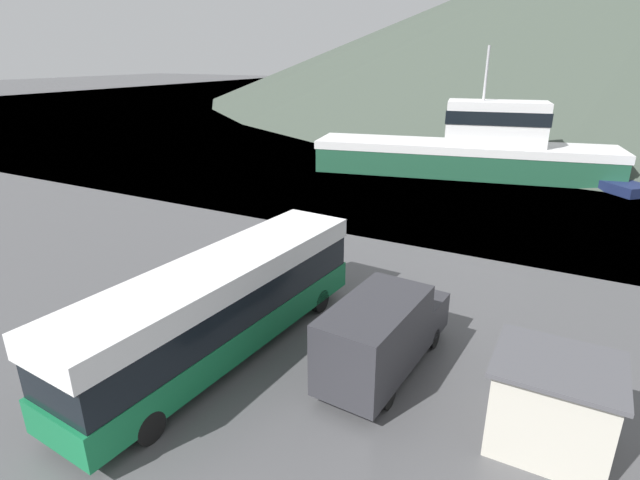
{
  "coord_description": "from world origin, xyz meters",
  "views": [
    {
      "loc": [
        7.0,
        -3.49,
        9.36
      ],
      "look_at": [
        -2.4,
        13.85,
        2.0
      ],
      "focal_mm": 28.0,
      "sensor_mm": 36.0,
      "label": 1
    }
  ],
  "objects_px": {
    "delivery_van": "(383,332)",
    "dock_kiosk": "(552,404)",
    "fishing_boat": "(469,148)",
    "storage_bin": "(152,303)",
    "tour_bus": "(222,303)",
    "small_boat": "(604,182)"
  },
  "relations": [
    {
      "from": "delivery_van",
      "to": "dock_kiosk",
      "type": "xyz_separation_m",
      "value": [
        4.88,
        -0.98,
        -0.12
      ]
    },
    {
      "from": "fishing_boat",
      "to": "storage_bin",
      "type": "bearing_deg",
      "value": 158.88
    },
    {
      "from": "dock_kiosk",
      "to": "delivery_van",
      "type": "bearing_deg",
      "value": 168.6
    },
    {
      "from": "dock_kiosk",
      "to": "tour_bus",
      "type": "bearing_deg",
      "value": -176.81
    },
    {
      "from": "small_boat",
      "to": "fishing_boat",
      "type": "bearing_deg",
      "value": 139.68
    },
    {
      "from": "tour_bus",
      "to": "storage_bin",
      "type": "height_order",
      "value": "tour_bus"
    },
    {
      "from": "tour_bus",
      "to": "dock_kiosk",
      "type": "height_order",
      "value": "tour_bus"
    },
    {
      "from": "fishing_boat",
      "to": "dock_kiosk",
      "type": "distance_m",
      "value": 31.2
    },
    {
      "from": "tour_bus",
      "to": "small_boat",
      "type": "xyz_separation_m",
      "value": [
        10.98,
        31.24,
        -1.49
      ]
    },
    {
      "from": "delivery_van",
      "to": "storage_bin",
      "type": "relative_size",
      "value": 3.94
    },
    {
      "from": "dock_kiosk",
      "to": "storage_bin",
      "type": "bearing_deg",
      "value": -179.49
    },
    {
      "from": "storage_bin",
      "to": "delivery_van",
      "type": "bearing_deg",
      "value": 7.25
    },
    {
      "from": "tour_bus",
      "to": "fishing_boat",
      "type": "bearing_deg",
      "value": 91.81
    },
    {
      "from": "small_boat",
      "to": "tour_bus",
      "type": "bearing_deg",
      "value": -154.22
    },
    {
      "from": "tour_bus",
      "to": "dock_kiosk",
      "type": "distance_m",
      "value": 9.86
    },
    {
      "from": "delivery_van",
      "to": "small_boat",
      "type": "relative_size",
      "value": 0.93
    },
    {
      "from": "dock_kiosk",
      "to": "small_boat",
      "type": "distance_m",
      "value": 30.73
    },
    {
      "from": "storage_bin",
      "to": "small_boat",
      "type": "relative_size",
      "value": 0.24
    },
    {
      "from": "tour_bus",
      "to": "delivery_van",
      "type": "xyz_separation_m",
      "value": [
        4.95,
        1.53,
        -0.49
      ]
    },
    {
      "from": "storage_bin",
      "to": "small_boat",
      "type": "height_order",
      "value": "storage_bin"
    },
    {
      "from": "storage_bin",
      "to": "dock_kiosk",
      "type": "bearing_deg",
      "value": 0.51
    },
    {
      "from": "delivery_van",
      "to": "tour_bus",
      "type": "bearing_deg",
      "value": -159.15
    }
  ]
}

